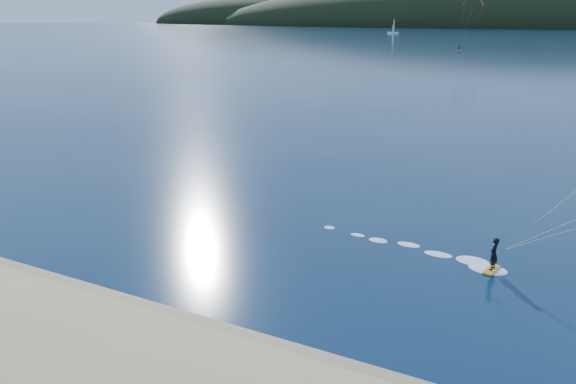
# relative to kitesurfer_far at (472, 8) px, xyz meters

# --- Properties ---
(wet_sand) EXTENTS (220.00, 2.50, 0.10)m
(wet_sand) POSITION_rel_kitesurfer_far_xyz_m (22.45, -200.63, -15.21)
(wet_sand) COLOR olive
(wet_sand) RESTS_ON ground
(headland) EXTENTS (1200.00, 310.00, 140.00)m
(headland) POSITION_rel_kitesurfer_far_xyz_m (23.08, 540.16, -15.26)
(headland) COLOR black
(headland) RESTS_ON ground
(kitesurfer_far) EXTENTS (9.45, 8.56, 18.48)m
(kitesurfer_far) POSITION_rel_kitesurfer_far_xyz_m (0.00, 0.00, 0.00)
(kitesurfer_far) COLOR #C29216
(kitesurfer_far) RESTS_ON ground
(sailboat) EXTENTS (7.89, 5.14, 11.35)m
(sailboat) POSITION_rel_kitesurfer_far_xyz_m (-85.86, 190.41, -14.43)
(sailboat) COLOR white
(sailboat) RESTS_ON ground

